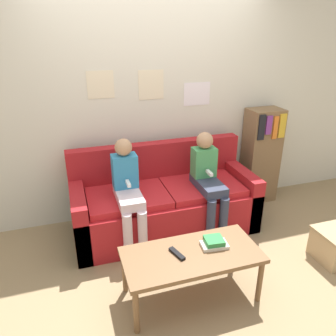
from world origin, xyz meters
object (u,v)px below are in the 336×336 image
Objects in this scene: coffee_table at (192,258)px; person_right at (208,179)px; person_left at (128,190)px; tv_remote at (177,254)px; couch at (164,203)px; bookshelf at (261,156)px.

coffee_table is 1.01m from person_right.
person_left is 0.87m from tv_remote.
person_left is (-0.33, 0.84, 0.24)m from coffee_table.
person_right is 1.04m from tv_remote.
couch is 0.56m from person_right.
couch is 11.04× the size of tv_remote.
couch is at bearing 60.82° from tv_remote.
coffee_table is 1.96m from bookshelf.
person_right is 6.23× the size of tv_remote.
coffee_table is at bearing -26.05° from tv_remote.
coffee_table is 0.13m from tv_remote.
couch is at bearing 24.99° from person_left.
tv_remote is (-0.12, 0.02, 0.06)m from coffee_table.
coffee_table is (-0.09, -1.03, 0.07)m from couch.
couch is 0.56m from person_left.
person_right reaches higher than coffee_table.
bookshelf is at bearing 15.27° from person_left.
bookshelf is at bearing 12.01° from couch.
person_left is at bearing 179.92° from person_right.
coffee_table is 1.00× the size of person_right.
couch is at bearing 154.65° from person_right.
person_right reaches higher than tv_remote.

